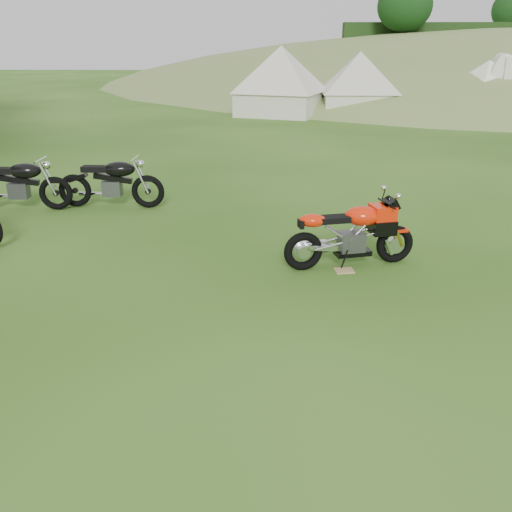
# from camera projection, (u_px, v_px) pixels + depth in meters

# --- Properties ---
(ground) EXTENTS (120.00, 120.00, 0.00)m
(ground) POSITION_uv_depth(u_px,v_px,m) (275.00, 314.00, 6.69)
(ground) COLOR #244E10
(ground) RESTS_ON ground
(sport_motorcycle) EXTENTS (1.88, 0.85, 1.09)m
(sport_motorcycle) POSITION_uv_depth(u_px,v_px,m) (351.00, 229.00, 7.94)
(sport_motorcycle) COLOR red
(sport_motorcycle) RESTS_ON ground
(plywood_board) EXTENTS (0.28, 0.24, 0.02)m
(plywood_board) POSITION_uv_depth(u_px,v_px,m) (344.00, 270.00, 7.93)
(plywood_board) COLOR tan
(plywood_board) RESTS_ON ground
(vintage_moto_c) EXTENTS (1.99, 0.54, 1.04)m
(vintage_moto_c) POSITION_uv_depth(u_px,v_px,m) (110.00, 181.00, 10.80)
(vintage_moto_c) COLOR black
(vintage_moto_c) RESTS_ON ground
(vintage_moto_d) EXTENTS (1.98, 0.48, 1.04)m
(vintage_moto_d) POSITION_uv_depth(u_px,v_px,m) (17.00, 183.00, 10.64)
(vintage_moto_d) COLOR black
(vintage_moto_d) RESTS_ON ground
(tent_left) EXTENTS (4.07, 4.07, 2.75)m
(tent_left) POSITION_uv_depth(u_px,v_px,m) (281.00, 82.00, 24.18)
(tent_left) COLOR silver
(tent_left) RESTS_ON ground
(tent_mid) EXTENTS (3.10, 3.10, 2.61)m
(tent_mid) POSITION_uv_depth(u_px,v_px,m) (359.00, 83.00, 24.63)
(tent_mid) COLOR beige
(tent_mid) RESTS_ON ground
(tent_right) EXTENTS (3.51, 3.51, 2.39)m
(tent_right) POSITION_uv_depth(u_px,v_px,m) (487.00, 86.00, 24.52)
(tent_right) COLOR white
(tent_right) RESTS_ON ground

